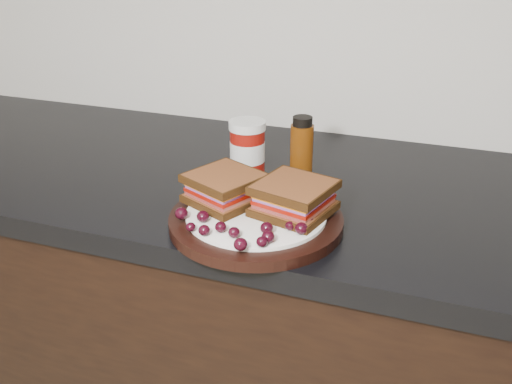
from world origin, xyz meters
TOP-DOWN VIEW (x-y plane):
  - base_cabinets at (0.00, 1.70)m, footprint 3.96×0.58m
  - countertop at (0.00, 1.70)m, footprint 3.98×0.60m
  - plate at (0.28, 1.51)m, footprint 0.28×0.28m
  - sandwich_left at (0.22, 1.53)m, footprint 0.14×0.14m
  - sandwich_right at (0.34, 1.53)m, footprint 0.14×0.14m
  - grape_0 at (0.18, 1.45)m, footprint 0.02×0.02m
  - grape_1 at (0.22, 1.45)m, footprint 0.02×0.02m
  - grape_2 at (0.21, 1.42)m, footprint 0.02×0.02m
  - grape_3 at (0.23, 1.42)m, footprint 0.02×0.02m
  - grape_4 at (0.25, 1.43)m, footprint 0.02×0.02m
  - grape_5 at (0.28, 1.43)m, footprint 0.02×0.02m
  - grape_6 at (0.30, 1.40)m, footprint 0.02×0.02m
  - grape_7 at (0.33, 1.41)m, footprint 0.02×0.02m
  - grape_8 at (0.33, 1.43)m, footprint 0.02×0.02m
  - grape_9 at (0.32, 1.45)m, footprint 0.02×0.02m
  - grape_10 at (0.37, 1.47)m, footprint 0.02×0.02m
  - grape_11 at (0.35, 1.47)m, footprint 0.02×0.02m
  - grape_12 at (0.37, 1.49)m, footprint 0.02×0.02m
  - grape_13 at (0.37, 1.53)m, footprint 0.02×0.02m
  - grape_14 at (0.36, 1.53)m, footprint 0.02×0.02m
  - grape_15 at (0.33, 1.53)m, footprint 0.02×0.02m
  - grape_16 at (0.25, 1.58)m, footprint 0.02×0.02m
  - grape_17 at (0.24, 1.56)m, footprint 0.02×0.02m
  - grape_18 at (0.20, 1.54)m, footprint 0.02×0.02m
  - grape_19 at (0.20, 1.53)m, footprint 0.02×0.02m
  - grape_20 at (0.22, 1.51)m, footprint 0.02×0.02m
  - grape_21 at (0.23, 1.50)m, footprint 0.02×0.02m
  - grape_22 at (0.23, 1.53)m, footprint 0.02×0.02m
  - grape_23 at (0.21, 1.56)m, footprint 0.02×0.02m
  - grape_24 at (0.22, 1.52)m, footprint 0.02×0.02m
  - condiment_jar at (0.19, 1.71)m, footprint 0.08×0.08m
  - oil_bottle at (0.30, 1.72)m, footprint 0.05×0.05m

SIDE VIEW (x-z plane):
  - base_cabinets at x=0.00m, z-range 0.00..0.86m
  - countertop at x=0.00m, z-range 0.86..0.90m
  - plate at x=0.28m, z-range 0.90..0.92m
  - grape_2 at x=0.21m, z-range 0.92..0.94m
  - grape_21 at x=0.23m, z-range 0.92..0.94m
  - grape_11 at x=0.35m, z-range 0.92..0.94m
  - grape_16 at x=0.25m, z-range 0.92..0.94m
  - grape_24 at x=0.22m, z-range 0.92..0.94m
  - grape_7 at x=0.33m, z-range 0.92..0.94m
  - grape_17 at x=0.24m, z-range 0.92..0.94m
  - grape_18 at x=0.20m, z-range 0.92..0.94m
  - grape_5 at x=0.28m, z-range 0.92..0.94m
  - grape_3 at x=0.23m, z-range 0.92..0.94m
  - grape_4 at x=0.25m, z-range 0.92..0.94m
  - grape_12 at x=0.37m, z-range 0.92..0.94m
  - grape_22 at x=0.23m, z-range 0.92..0.94m
  - grape_14 at x=0.36m, z-range 0.92..0.94m
  - grape_20 at x=0.22m, z-range 0.92..0.94m
  - grape_13 at x=0.37m, z-range 0.92..0.94m
  - grape_8 at x=0.33m, z-range 0.92..0.94m
  - grape_9 at x=0.32m, z-range 0.92..0.94m
  - grape_1 at x=0.22m, z-range 0.92..0.94m
  - grape_10 at x=0.37m, z-range 0.92..0.94m
  - grape_19 at x=0.20m, z-range 0.92..0.94m
  - grape_23 at x=0.21m, z-range 0.92..0.94m
  - grape_6 at x=0.30m, z-range 0.92..0.94m
  - grape_0 at x=0.18m, z-range 0.92..0.94m
  - grape_15 at x=0.33m, z-range 0.92..0.94m
  - sandwich_left at x=0.22m, z-range 0.92..0.97m
  - sandwich_right at x=0.34m, z-range 0.92..0.97m
  - condiment_jar at x=0.19m, z-range 0.90..1.00m
  - oil_bottle at x=0.30m, z-range 0.90..1.02m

